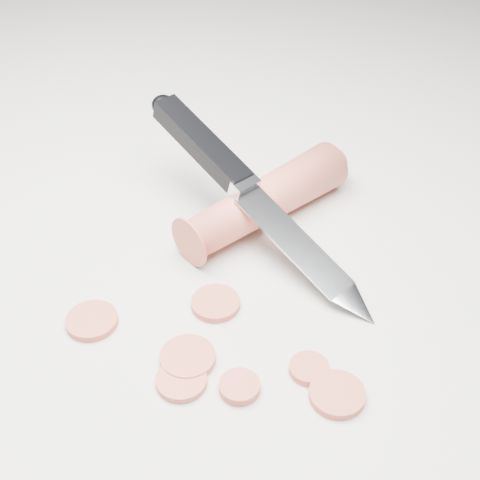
{
  "coord_description": "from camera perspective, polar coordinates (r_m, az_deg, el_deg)",
  "views": [
    {
      "loc": [
        0.04,
        -0.38,
        0.38
      ],
      "look_at": [
        0.02,
        0.05,
        0.02
      ],
      "focal_mm": 50.0,
      "sensor_mm": 36.0,
      "label": 1
    }
  ],
  "objects": [
    {
      "name": "carrot_slice_1",
      "position": [
        0.48,
        -5.02,
        -11.86
      ],
      "size": [
        0.04,
        0.04,
        0.01
      ],
      "primitive_type": "cylinder",
      "color": "#C54E35",
      "rests_on": "ground"
    },
    {
      "name": "carrot_slice_5",
      "position": [
        0.49,
        -4.49,
        -9.99
      ],
      "size": [
        0.04,
        0.04,
        0.01
      ],
      "primitive_type": "cylinder",
      "color": "#C54E35",
      "rests_on": "ground"
    },
    {
      "name": "carrot_slice_2",
      "position": [
        0.53,
        -2.1,
        -5.4
      ],
      "size": [
        0.04,
        0.04,
        0.01
      ],
      "primitive_type": "cylinder",
      "color": "#C54E35",
      "rests_on": "ground"
    },
    {
      "name": "carrot_slice_0",
      "position": [
        0.53,
        -12.53,
        -6.73
      ],
      "size": [
        0.04,
        0.04,
        0.01
      ],
      "primitive_type": "cylinder",
      "color": "#C54E35",
      "rests_on": "ground"
    },
    {
      "name": "ground",
      "position": [
        0.54,
        -2.36,
        -4.59
      ],
      "size": [
        2.4,
        2.4,
        0.0
      ],
      "primitive_type": "plane",
      "color": "beige",
      "rests_on": "ground"
    },
    {
      "name": "carrot_slice_3",
      "position": [
        0.49,
        5.91,
        -10.85
      ],
      "size": [
        0.03,
        0.03,
        0.01
      ],
      "primitive_type": "cylinder",
      "color": "#C54E35",
      "rests_on": "ground"
    },
    {
      "name": "carrot_slice_4",
      "position": [
        0.47,
        8.28,
        -12.91
      ],
      "size": [
        0.04,
        0.04,
        0.01
      ],
      "primitive_type": "cylinder",
      "color": "#C54E35",
      "rests_on": "ground"
    },
    {
      "name": "carrot",
      "position": [
        0.59,
        2.13,
        3.4
      ],
      "size": [
        0.15,
        0.15,
        0.04
      ],
      "primitive_type": "cylinder",
      "rotation": [
        1.57,
        0.0,
        -0.8
      ],
      "color": "#D75544",
      "rests_on": "ground"
    },
    {
      "name": "carrot_slice_6",
      "position": [
        0.47,
        -0.04,
        -12.41
      ],
      "size": [
        0.03,
        0.03,
        0.01
      ],
      "primitive_type": "cylinder",
      "color": "#C54E35",
      "rests_on": "ground"
    },
    {
      "name": "kitchen_knife",
      "position": [
        0.56,
        1.45,
        3.77
      ],
      "size": [
        0.21,
        0.22,
        0.09
      ],
      "primitive_type": null,
      "color": "silver",
      "rests_on": "ground"
    }
  ]
}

